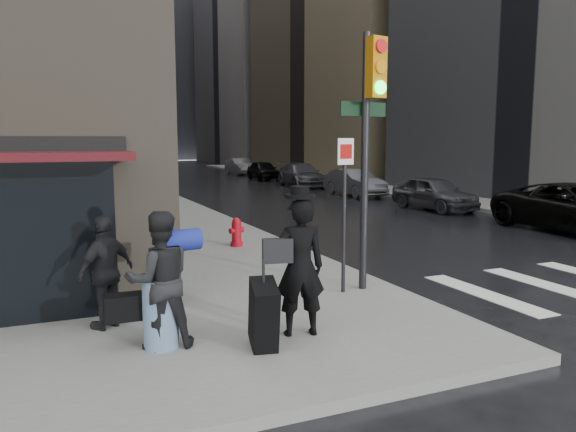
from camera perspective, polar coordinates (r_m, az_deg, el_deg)
name	(u,v)px	position (r m, az deg, el deg)	size (l,w,h in m)	color
ground	(348,337)	(8.48, 6.08, -12.13)	(140.00, 140.00, 0.00)	black
sidewalk_left	(120,188)	(34.27, -16.74, 2.76)	(4.00, 50.00, 0.15)	slate
sidewalk_right	(325,181)	(38.25, 3.80, 3.56)	(3.00, 50.00, 0.15)	slate
bldg_right_far	(301,61)	(72.15, 1.38, 15.44)	(22.00, 20.00, 25.00)	slate
bldg_distant	(114,46)	(86.51, -17.25, 16.17)	(40.00, 12.00, 32.00)	slate
man_overcoat	(292,274)	(7.73, 0.45, -5.93)	(1.29, 1.03, 2.14)	black
man_jeans	(159,280)	(7.56, -12.99, -6.33)	(1.30, 0.71, 1.82)	black
man_greycoat	(106,272)	(8.57, -18.02, -5.43)	(1.03, 0.89, 1.66)	black
traffic_light	(368,126)	(10.09, 8.10, 9.00)	(1.14, 0.59, 4.59)	black
fire_hydrant	(237,233)	(14.53, -5.25, -1.76)	(0.43, 0.32, 0.74)	#9D0916
parked_car_1	(434,193)	(23.82, 14.62, 2.27)	(1.65, 4.09, 1.39)	#39393E
parked_car_2	(355,183)	(29.05, 6.78, 3.40)	(1.45, 4.16, 1.37)	#505055
parked_car_3	(301,175)	(34.66, 1.37, 4.19)	(1.99, 4.89, 1.42)	#424247
parked_car_4	(263,170)	(40.49, -2.52, 4.67)	(1.62, 4.02, 1.37)	black
parked_car_5	(240,166)	(46.60, -4.91, 5.04)	(1.42, 4.07, 1.34)	#4C4C51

